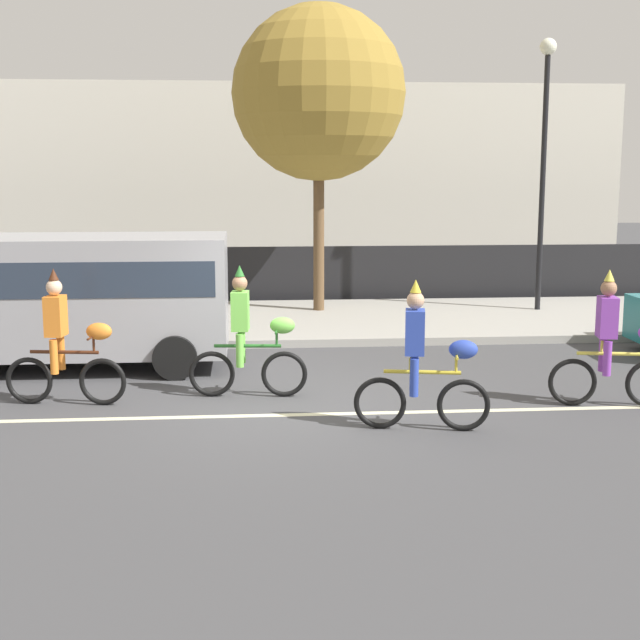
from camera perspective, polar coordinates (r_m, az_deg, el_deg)
ground_plane at (r=12.52m, az=-2.68°, el=-5.49°), size 80.00×80.00×0.00m
road_centre_line at (r=12.03m, az=-2.59°, el=-6.10°), size 36.00×0.14×0.01m
sidewalk_curb at (r=18.85m, az=-3.39°, el=-0.08°), size 60.00×5.00×0.15m
fence_line at (r=21.63m, az=-3.59°, el=2.86°), size 40.00×0.08×1.40m
building_backdrop at (r=30.21m, az=-10.25°, el=8.77°), size 28.00×8.00×5.71m
parade_cyclist_orange at (r=12.87m, az=-16.00°, el=-1.59°), size 1.71×0.52×1.92m
parade_cyclist_lime at (r=12.84m, az=-4.60°, el=-1.26°), size 1.72×0.50×1.92m
parade_cyclist_cobalt at (r=11.25m, az=6.64°, el=-2.88°), size 1.70×0.53×1.92m
parade_cyclist_purple at (r=12.92m, az=18.30°, el=-1.67°), size 1.71×0.53×1.92m
parked_van_grey at (r=15.16m, az=-15.20°, el=1.79°), size 5.00×2.22×2.18m
street_lamp_post at (r=20.30m, az=14.18°, el=11.43°), size 0.36×0.36×5.86m
street_tree_near_lamp at (r=19.68m, az=-0.08°, el=14.28°), size 3.74×3.74×6.58m
pedestrian_onlooker at (r=18.15m, az=-8.79°, el=2.43°), size 0.32×0.20×1.62m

